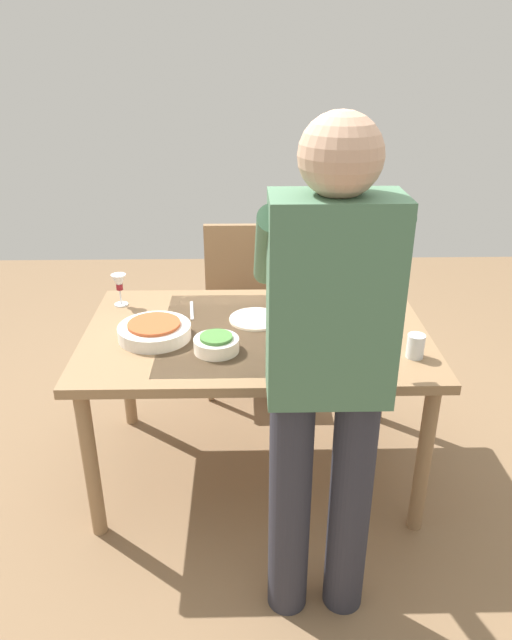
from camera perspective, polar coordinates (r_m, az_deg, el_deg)
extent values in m
plane|color=#846647|center=(2.90, 0.00, -14.04)|extent=(6.00, 6.00, 0.00)
cube|color=#93704C|center=(2.51, 0.00, -1.45)|extent=(1.45, 0.92, 0.04)
cube|color=#C6AD89|center=(2.50, 0.00, -1.08)|extent=(0.80, 0.78, 0.00)
cylinder|color=#93704C|center=(3.10, 12.04, -4.07)|extent=(0.06, 0.06, 0.69)
cylinder|color=#93704C|center=(3.08, -12.43, -4.31)|extent=(0.06, 0.06, 0.69)
cylinder|color=#93704C|center=(2.48, 15.91, -12.87)|extent=(0.06, 0.06, 0.69)
cylinder|color=#93704C|center=(2.45, -15.69, -13.29)|extent=(0.06, 0.06, 0.69)
cube|color=brown|center=(3.30, -1.53, 0.48)|extent=(0.40, 0.40, 0.04)
cube|color=#93704C|center=(3.38, -1.57, 5.54)|extent=(0.40, 0.04, 0.45)
cylinder|color=#93704C|center=(3.56, 1.26, -1.64)|extent=(0.04, 0.04, 0.43)
cylinder|color=#93704C|center=(3.56, -4.22, -1.69)|extent=(0.04, 0.04, 0.43)
cylinder|color=#93704C|center=(3.26, 1.50, -4.35)|extent=(0.04, 0.04, 0.43)
cylinder|color=#93704C|center=(3.26, -4.50, -4.40)|extent=(0.04, 0.04, 0.43)
cylinder|color=#2D2D38|center=(2.05, 3.28, -17.54)|extent=(0.14, 0.14, 0.88)
cylinder|color=#2D2D38|center=(2.08, 9.05, -17.29)|extent=(0.14, 0.14, 0.88)
cube|color=#4C7556|center=(1.66, 7.36, 1.77)|extent=(0.36, 0.20, 0.60)
sphere|color=tan|center=(1.54, 8.20, 15.50)|extent=(0.22, 0.22, 0.22)
cylinder|color=#4C7556|center=(1.83, 1.13, 6.81)|extent=(0.08, 0.52, 0.40)
cylinder|color=#4C7556|center=(1.88, 11.68, 6.74)|extent=(0.08, 0.52, 0.40)
cylinder|color=black|center=(2.20, 2.72, -2.02)|extent=(0.07, 0.07, 0.20)
cylinder|color=black|center=(2.14, 2.79, 1.32)|extent=(0.03, 0.03, 0.08)
cylinder|color=black|center=(2.12, 2.82, 2.50)|extent=(0.03, 0.03, 0.02)
cylinder|color=white|center=(2.81, -12.89, 1.49)|extent=(0.06, 0.06, 0.01)
cylinder|color=white|center=(2.80, -12.96, 2.20)|extent=(0.01, 0.01, 0.07)
cone|color=white|center=(2.77, -13.10, 3.58)|extent=(0.07, 0.07, 0.07)
cylinder|color=maroon|center=(2.78, -13.06, 3.15)|extent=(0.03, 0.03, 0.03)
cylinder|color=silver|center=(2.36, 15.17, -2.44)|extent=(0.07, 0.07, 0.09)
cylinder|color=silver|center=(2.62, 9.39, 0.93)|extent=(0.07, 0.07, 0.09)
cylinder|color=white|center=(2.47, -9.78, -1.12)|extent=(0.30, 0.30, 0.05)
cylinder|color=#C6562D|center=(2.46, -9.82, -0.63)|extent=(0.22, 0.22, 0.03)
cylinder|color=white|center=(2.33, -3.85, -2.41)|extent=(0.18, 0.18, 0.05)
cylinder|color=#4C843D|center=(2.32, -3.87, -1.91)|extent=(0.13, 0.13, 0.03)
cylinder|color=white|center=(2.42, 8.57, -2.18)|extent=(0.23, 0.23, 0.01)
cylinder|color=white|center=(2.59, -0.07, 0.09)|extent=(0.23, 0.23, 0.01)
cube|color=silver|center=(2.70, -6.23, 0.93)|extent=(0.03, 0.20, 0.00)
cube|color=silver|center=(2.79, 10.70, 1.51)|extent=(0.02, 0.18, 0.00)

